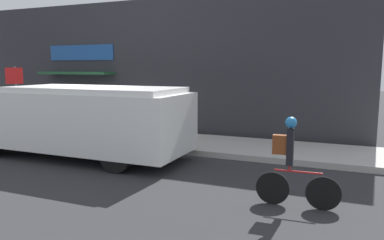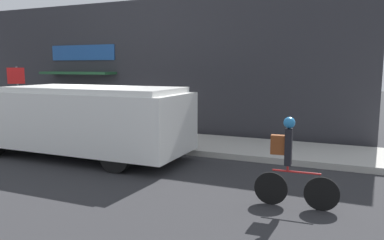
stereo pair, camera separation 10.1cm
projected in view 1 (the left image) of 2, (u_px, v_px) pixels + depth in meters
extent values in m
plane|color=#2B2B2D|center=(98.00, 147.00, 12.31)|extent=(70.00, 70.00, 0.00)
cube|color=#ADAAA3|center=(120.00, 137.00, 13.48)|extent=(28.00, 2.59, 0.17)
cube|color=#2D2D33|center=(141.00, 68.00, 14.62)|extent=(16.84, 0.18, 5.13)
cube|color=#1E4C93|center=(81.00, 53.00, 15.51)|extent=(3.18, 0.05, 0.62)
cube|color=#235633|center=(76.00, 73.00, 15.28)|extent=(3.34, 0.80, 0.10)
cube|color=white|center=(95.00, 120.00, 10.55)|extent=(5.35, 2.30, 1.59)
cube|color=white|center=(6.00, 126.00, 11.92)|extent=(1.61, 2.10, 0.88)
cube|color=white|center=(94.00, 90.00, 10.43)|extent=(4.92, 2.12, 0.14)
cube|color=red|center=(84.00, 110.00, 12.37)|extent=(0.03, 0.44, 0.44)
cylinder|color=black|center=(42.00, 131.00, 12.66)|extent=(0.88, 0.26, 0.87)
cylinder|color=black|center=(154.00, 141.00, 11.03)|extent=(0.88, 0.26, 0.87)
cylinder|color=black|center=(116.00, 155.00, 9.24)|extent=(0.88, 0.26, 0.87)
cylinder|color=black|center=(323.00, 194.00, 6.81)|extent=(0.63, 0.07, 0.63)
cylinder|color=black|center=(273.00, 188.00, 7.11)|extent=(0.63, 0.07, 0.63)
cylinder|color=red|center=(298.00, 172.00, 6.91)|extent=(0.87, 0.08, 0.04)
cylinder|color=red|center=(289.00, 168.00, 6.95)|extent=(0.04, 0.04, 0.12)
cube|color=black|center=(290.00, 147.00, 6.90)|extent=(0.13, 0.21, 0.68)
sphere|color=#2375B7|center=(291.00, 123.00, 6.83)|extent=(0.21, 0.21, 0.21)
cube|color=brown|center=(280.00, 144.00, 6.96)|extent=(0.27, 0.15, 0.36)
cylinder|color=slate|center=(17.00, 99.00, 14.07)|extent=(0.07, 0.07, 2.45)
cube|color=red|center=(14.00, 76.00, 13.90)|extent=(0.45, 0.45, 0.60)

